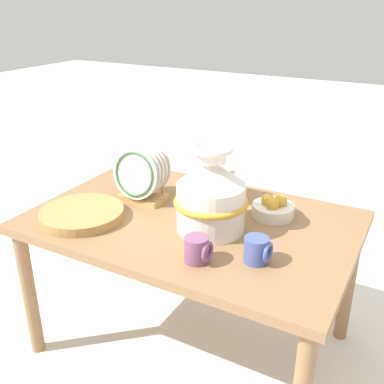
% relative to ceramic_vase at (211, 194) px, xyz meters
% --- Properties ---
extents(ground_plane, '(14.00, 14.00, 0.00)m').
position_rel_ceramic_vase_xyz_m(ground_plane, '(-0.10, 0.04, -0.75)').
color(ground_plane, silver).
extents(display_table, '(1.22, 0.81, 0.61)m').
position_rel_ceramic_vase_xyz_m(display_table, '(-0.10, 0.04, -0.21)').
color(display_table, olive).
rests_on(display_table, ground_plane).
extents(ceramic_vase, '(0.27, 0.27, 0.32)m').
position_rel_ceramic_vase_xyz_m(ceramic_vase, '(0.00, 0.00, 0.00)').
color(ceramic_vase, white).
rests_on(ceramic_vase, display_table).
extents(dish_rack_round_plates, '(0.21, 0.15, 0.24)m').
position_rel_ceramic_vase_xyz_m(dish_rack_round_plates, '(-0.37, 0.09, -0.03)').
color(dish_rack_round_plates, tan).
rests_on(dish_rack_round_plates, display_table).
extents(dish_rack_square_plates, '(0.19, 0.14, 0.18)m').
position_rel_ceramic_vase_xyz_m(dish_rack_square_plates, '(-0.11, 0.24, -0.08)').
color(dish_rack_square_plates, tan).
rests_on(dish_rack_square_plates, display_table).
extents(wicker_charger_stack, '(0.32, 0.32, 0.04)m').
position_rel_ceramic_vase_xyz_m(wicker_charger_stack, '(-0.47, -0.16, -0.12)').
color(wicker_charger_stack, '#AD7F47').
rests_on(wicker_charger_stack, display_table).
extents(mug_plum_glaze, '(0.09, 0.08, 0.09)m').
position_rel_ceramic_vase_xyz_m(mug_plum_glaze, '(0.06, -0.22, -0.10)').
color(mug_plum_glaze, '#7A4770').
rests_on(mug_plum_glaze, display_table).
extents(mug_cobalt_glaze, '(0.09, 0.08, 0.09)m').
position_rel_ceramic_vase_xyz_m(mug_cobalt_glaze, '(0.23, -0.13, -0.10)').
color(mug_cobalt_glaze, '#42569E').
rests_on(mug_cobalt_glaze, display_table).
extents(fruit_bowl, '(0.16, 0.16, 0.09)m').
position_rel_ceramic_vase_xyz_m(fruit_bowl, '(0.16, 0.21, -0.11)').
color(fruit_bowl, silver).
rests_on(fruit_bowl, display_table).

